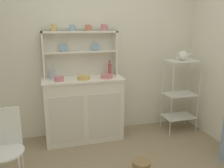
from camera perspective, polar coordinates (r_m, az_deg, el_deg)
The scene contains 16 objects.
wall_back at distance 3.53m, azimuth -4.19°, elevation 7.98°, with size 3.84×0.05×2.50m, color silver.
hutch_cabinet at distance 3.43m, azimuth -6.80°, elevation -5.81°, with size 1.10×0.45×0.91m.
hutch_shelf_unit at distance 3.40m, azimuth -7.65°, elevation 8.12°, with size 1.03×0.18×0.63m.
bakers_rack at distance 3.77m, azimuth 16.07°, elevation -1.37°, with size 0.47×0.32×1.11m.
wire_chair at distance 2.59m, azimuth -24.29°, elevation -12.74°, with size 0.36×0.36×0.85m.
floor_basket at distance 2.85m, azimuth 7.05°, elevation -19.16°, with size 0.20×0.20×0.15m, color #93754C.
cup_gold_0 at distance 3.31m, azimuth -13.84°, elevation 12.99°, with size 0.08×0.07×0.09m.
cup_sky_1 at distance 3.33m, azimuth -9.51°, elevation 13.16°, with size 0.08×0.06×0.09m.
cup_terracotta_2 at distance 3.36m, azimuth -5.77°, elevation 13.26°, with size 0.09×0.08×0.08m.
cup_rose_3 at distance 3.40m, azimuth -1.93°, elevation 13.38°, with size 0.09×0.08×0.09m.
bowl_mixing_large at distance 3.19m, azimuth -12.56°, elevation 1.22°, with size 0.13×0.13×0.06m, color #D17A84.
bowl_floral_medium at distance 3.23m, azimuth -6.84°, elevation 1.55°, with size 0.17×0.17×0.05m, color #DBB760.
bowl_cream_small at distance 3.29m, azimuth -1.28°, elevation 1.88°, with size 0.17×0.17×0.05m, color #D17A84.
jam_bottle at distance 3.45m, azimuth -0.57°, elevation 3.58°, with size 0.05×0.05×0.21m.
utensil_jar at distance 3.33m, azimuth -14.22°, elevation 2.21°, with size 0.08×0.08×0.22m.
porcelain_teapot at distance 3.67m, azimuth 16.62°, elevation 6.58°, with size 0.23×0.14×0.16m.
Camera 1 is at (-0.70, -1.82, 1.64)m, focal length 38.17 mm.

